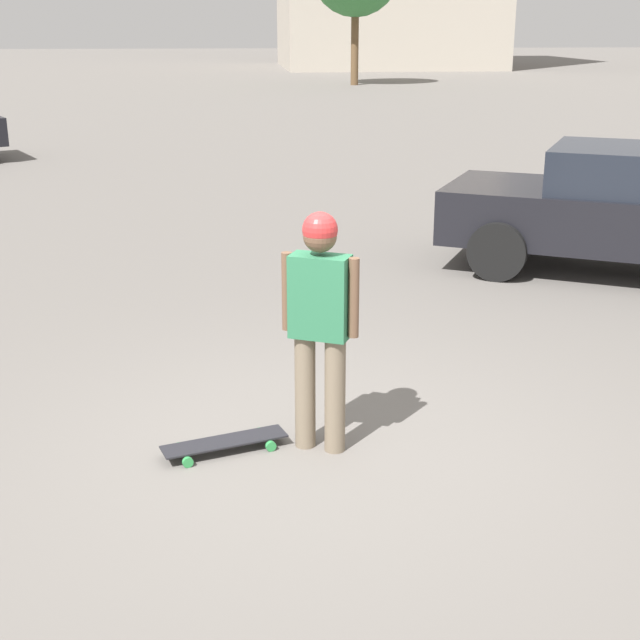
# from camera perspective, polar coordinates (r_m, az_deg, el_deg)

# --- Properties ---
(ground_plane) EXTENTS (220.00, 220.00, 0.00)m
(ground_plane) POSITION_cam_1_polar(r_m,az_deg,el_deg) (6.41, 0.00, -8.15)
(ground_plane) COLOR slate
(person) EXTENTS (0.50, 0.35, 1.70)m
(person) POSITION_cam_1_polar(r_m,az_deg,el_deg) (6.03, 0.00, 0.37)
(person) COLOR #7A6B56
(person) RESTS_ON ground_plane
(skateboard) EXTENTS (0.91, 0.47, 0.09)m
(skateboard) POSITION_cam_1_polar(r_m,az_deg,el_deg) (6.36, -6.12, -7.82)
(skateboard) COLOR #232328
(skateboard) RESTS_ON ground_plane
(car_parked_near) EXTENTS (4.43, 3.46, 1.51)m
(car_parked_near) POSITION_cam_1_polar(r_m,az_deg,el_deg) (11.25, 18.78, 6.78)
(car_parked_near) COLOR black
(car_parked_near) RESTS_ON ground_plane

